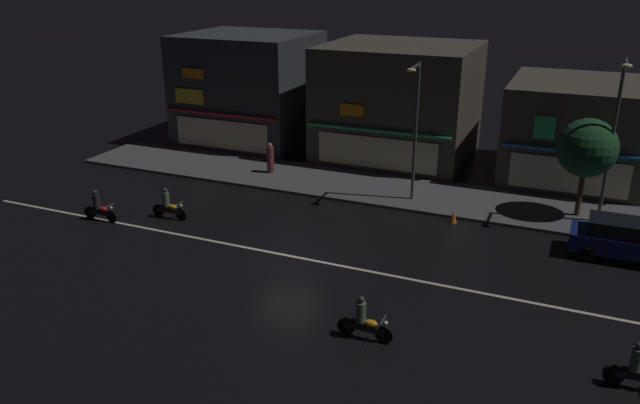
{
  "coord_description": "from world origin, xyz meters",
  "views": [
    {
      "loc": [
        10.39,
        -20.88,
        11.43
      ],
      "look_at": [
        0.16,
        3.0,
        1.36
      ],
      "focal_mm": 34.8,
      "sensor_mm": 36.0,
      "label": 1
    }
  ],
  "objects_px": {
    "parked_car_near_kerb": "(625,239)",
    "motorcycle_following": "(638,370)",
    "traffic_cone": "(453,217)",
    "motorcycle_opposite_lane": "(168,206)",
    "streetlamp_west": "(415,121)",
    "pedestrian_on_sidewalk": "(270,159)",
    "streetlamp_mid": "(614,130)",
    "motorcycle_trailing_far": "(99,208)",
    "motorcycle_lead": "(364,321)"
  },
  "relations": [
    {
      "from": "pedestrian_on_sidewalk",
      "to": "motorcycle_following",
      "type": "distance_m",
      "value": 22.6
    },
    {
      "from": "motorcycle_following",
      "to": "pedestrian_on_sidewalk",
      "type": "bearing_deg",
      "value": -39.05
    },
    {
      "from": "motorcycle_lead",
      "to": "motorcycle_trailing_far",
      "type": "distance_m",
      "value": 15.41
    },
    {
      "from": "streetlamp_mid",
      "to": "motorcycle_trailing_far",
      "type": "xyz_separation_m",
      "value": [
        -21.69,
        -8.67,
        -3.93
      ]
    },
    {
      "from": "parked_car_near_kerb",
      "to": "motorcycle_opposite_lane",
      "type": "distance_m",
      "value": 20.16
    },
    {
      "from": "streetlamp_mid",
      "to": "motorcycle_trailing_far",
      "type": "relative_size",
      "value": 3.97
    },
    {
      "from": "streetlamp_west",
      "to": "motorcycle_opposite_lane",
      "type": "bearing_deg",
      "value": -146.97
    },
    {
      "from": "motorcycle_opposite_lane",
      "to": "streetlamp_west",
      "type": "bearing_deg",
      "value": 35.9
    },
    {
      "from": "streetlamp_mid",
      "to": "motorcycle_opposite_lane",
      "type": "distance_m",
      "value": 20.55
    },
    {
      "from": "streetlamp_mid",
      "to": "pedestrian_on_sidewalk",
      "type": "xyz_separation_m",
      "value": [
        -17.39,
        0.54,
        -3.62
      ]
    },
    {
      "from": "motorcycle_trailing_far",
      "to": "motorcycle_opposite_lane",
      "type": "bearing_deg",
      "value": -156.47
    },
    {
      "from": "parked_car_near_kerb",
      "to": "motorcycle_trailing_far",
      "type": "relative_size",
      "value": 2.26
    },
    {
      "from": "parked_car_near_kerb",
      "to": "traffic_cone",
      "type": "xyz_separation_m",
      "value": [
        -7.21,
        1.06,
        -0.59
      ]
    },
    {
      "from": "traffic_cone",
      "to": "parked_car_near_kerb",
      "type": "bearing_deg",
      "value": -8.39
    },
    {
      "from": "motorcycle_opposite_lane",
      "to": "streetlamp_mid",
      "type": "bearing_deg",
      "value": 23.67
    },
    {
      "from": "streetlamp_mid",
      "to": "streetlamp_west",
      "type": "bearing_deg",
      "value": -175.99
    },
    {
      "from": "motorcycle_following",
      "to": "streetlamp_west",
      "type": "bearing_deg",
      "value": -54.08
    },
    {
      "from": "motorcycle_trailing_far",
      "to": "motorcycle_following",
      "type": "bearing_deg",
      "value": 166.09
    },
    {
      "from": "streetlamp_west",
      "to": "motorcycle_opposite_lane",
      "type": "distance_m",
      "value": 12.54
    },
    {
      "from": "motorcycle_lead",
      "to": "motorcycle_opposite_lane",
      "type": "height_order",
      "value": "same"
    },
    {
      "from": "streetlamp_west",
      "to": "motorcycle_lead",
      "type": "bearing_deg",
      "value": -81.54
    },
    {
      "from": "parked_car_near_kerb",
      "to": "motorcycle_following",
      "type": "distance_m",
      "value": 9.07
    },
    {
      "from": "motorcycle_trailing_far",
      "to": "traffic_cone",
      "type": "bearing_deg",
      "value": -162.13
    },
    {
      "from": "streetlamp_mid",
      "to": "motorcycle_following",
      "type": "distance_m",
      "value": 13.1
    },
    {
      "from": "parked_car_near_kerb",
      "to": "motorcycle_opposite_lane",
      "type": "height_order",
      "value": "parked_car_near_kerb"
    },
    {
      "from": "pedestrian_on_sidewalk",
      "to": "traffic_cone",
      "type": "xyz_separation_m",
      "value": [
        11.14,
        -2.86,
        -0.66
      ]
    },
    {
      "from": "pedestrian_on_sidewalk",
      "to": "streetlamp_mid",
      "type": "bearing_deg",
      "value": 129.25
    },
    {
      "from": "streetlamp_west",
      "to": "pedestrian_on_sidewalk",
      "type": "relative_size",
      "value": 3.95
    },
    {
      "from": "streetlamp_mid",
      "to": "parked_car_near_kerb",
      "type": "xyz_separation_m",
      "value": [
        0.95,
        -3.38,
        -3.69
      ]
    },
    {
      "from": "streetlamp_west",
      "to": "motorcycle_lead",
      "type": "relative_size",
      "value": 3.63
    },
    {
      "from": "streetlamp_mid",
      "to": "parked_car_near_kerb",
      "type": "bearing_deg",
      "value": -74.33
    },
    {
      "from": "motorcycle_lead",
      "to": "motorcycle_following",
      "type": "xyz_separation_m",
      "value": [
        8.03,
        0.66,
        0.0
      ]
    },
    {
      "from": "motorcycle_lead",
      "to": "motorcycle_following",
      "type": "bearing_deg",
      "value": -174.44
    },
    {
      "from": "streetlamp_mid",
      "to": "motorcycle_lead",
      "type": "height_order",
      "value": "streetlamp_mid"
    },
    {
      "from": "traffic_cone",
      "to": "motorcycle_opposite_lane",
      "type": "bearing_deg",
      "value": -158.96
    },
    {
      "from": "motorcycle_following",
      "to": "motorcycle_opposite_lane",
      "type": "xyz_separation_m",
      "value": [
        -19.95,
        5.28,
        0.0
      ]
    },
    {
      "from": "streetlamp_mid",
      "to": "motorcycle_opposite_lane",
      "type": "relative_size",
      "value": 3.97
    },
    {
      "from": "pedestrian_on_sidewalk",
      "to": "parked_car_near_kerb",
      "type": "relative_size",
      "value": 0.41
    },
    {
      "from": "streetlamp_west",
      "to": "motorcycle_following",
      "type": "distance_m",
      "value": 15.83
    },
    {
      "from": "streetlamp_west",
      "to": "pedestrian_on_sidewalk",
      "type": "bearing_deg",
      "value": 172.33
    },
    {
      "from": "parked_car_near_kerb",
      "to": "motorcycle_opposite_lane",
      "type": "xyz_separation_m",
      "value": [
        -19.8,
        -3.78,
        -0.24
      ]
    },
    {
      "from": "parked_car_near_kerb",
      "to": "motorcycle_trailing_far",
      "type": "distance_m",
      "value": 23.25
    },
    {
      "from": "streetlamp_mid",
      "to": "motorcycle_following",
      "type": "relative_size",
      "value": 3.97
    },
    {
      "from": "pedestrian_on_sidewalk",
      "to": "motorcycle_trailing_far",
      "type": "height_order",
      "value": "pedestrian_on_sidewalk"
    },
    {
      "from": "pedestrian_on_sidewalk",
      "to": "streetlamp_west",
      "type": "bearing_deg",
      "value": 123.37
    },
    {
      "from": "motorcycle_following",
      "to": "motorcycle_lead",
      "type": "bearing_deg",
      "value": 0.71
    },
    {
      "from": "motorcycle_trailing_far",
      "to": "traffic_cone",
      "type": "xyz_separation_m",
      "value": [
        15.44,
        6.36,
        -0.36
      ]
    },
    {
      "from": "parked_car_near_kerb",
      "to": "traffic_cone",
      "type": "distance_m",
      "value": 7.31
    },
    {
      "from": "streetlamp_west",
      "to": "motorcycle_trailing_far",
      "type": "relative_size",
      "value": 3.63
    },
    {
      "from": "motorcycle_opposite_lane",
      "to": "motorcycle_trailing_far",
      "type": "bearing_deg",
      "value": -149.08
    }
  ]
}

